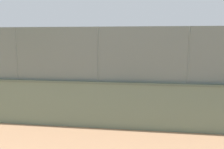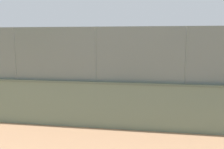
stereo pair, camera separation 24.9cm
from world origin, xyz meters
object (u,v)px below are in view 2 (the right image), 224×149
object	(u,v)px
sports_ball	(168,66)
player_near_wall_returning	(61,74)
spare_ball_by_wall	(3,106)
player_foreground_swinging	(158,69)
player_crossing_court	(158,73)

from	to	relation	value
sports_ball	player_near_wall_returning	bearing A→B (deg)	10.56
player_near_wall_returning	spare_ball_by_wall	size ratio (longest dim) A/B	10.31
player_foreground_swinging	player_crossing_court	xyz separation A→B (m)	(0.10, 2.54, 0.06)
player_foreground_swinging	player_crossing_court	size ratio (longest dim) A/B	0.94
player_crossing_court	player_near_wall_returning	distance (m)	7.22
player_foreground_swinging	sports_ball	size ratio (longest dim) A/B	20.35
player_crossing_court	player_near_wall_returning	world-z (taller)	player_crossing_court
player_foreground_swinging	player_near_wall_returning	world-z (taller)	player_foreground_swinging
player_foreground_swinging	sports_ball	world-z (taller)	player_foreground_swinging
player_foreground_swinging	spare_ball_by_wall	world-z (taller)	player_foreground_swinging
player_foreground_swinging	player_near_wall_returning	bearing A→B (deg)	26.59
player_crossing_court	player_near_wall_returning	bearing A→B (deg)	8.63
spare_ball_by_wall	player_crossing_court	bearing A→B (deg)	-138.98
player_crossing_court	spare_ball_by_wall	distance (m)	10.74
player_near_wall_returning	spare_ball_by_wall	world-z (taller)	player_near_wall_returning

